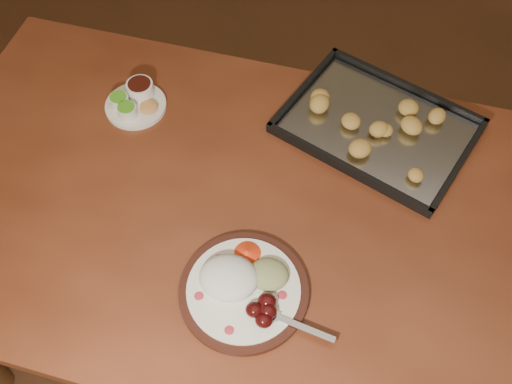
# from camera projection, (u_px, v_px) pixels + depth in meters

# --- Properties ---
(ground) EXTENTS (4.00, 4.00, 0.00)m
(ground) POSITION_uv_depth(u_px,v_px,m) (331.00, 296.00, 1.95)
(ground) COLOR brown
(ground) RESTS_ON ground
(dining_table) EXTENTS (1.55, 0.99, 0.75)m
(dining_table) POSITION_uv_depth(u_px,v_px,m) (239.00, 227.00, 1.35)
(dining_table) COLOR brown
(dining_table) RESTS_ON ground
(dinner_plate) EXTENTS (0.33, 0.26, 0.06)m
(dinner_plate) POSITION_uv_depth(u_px,v_px,m) (243.00, 286.00, 1.14)
(dinner_plate) COLOR #33150E
(dinner_plate) RESTS_ON dining_table
(condiment_saucer) EXTENTS (0.15, 0.15, 0.05)m
(condiment_saucer) POSITION_uv_depth(u_px,v_px,m) (135.00, 101.00, 1.41)
(condiment_saucer) COLOR white
(condiment_saucer) RESTS_ON dining_table
(baking_tray) EXTENTS (0.52, 0.46, 0.05)m
(baking_tray) POSITION_uv_depth(u_px,v_px,m) (377.00, 126.00, 1.38)
(baking_tray) COLOR black
(baking_tray) RESTS_ON dining_table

